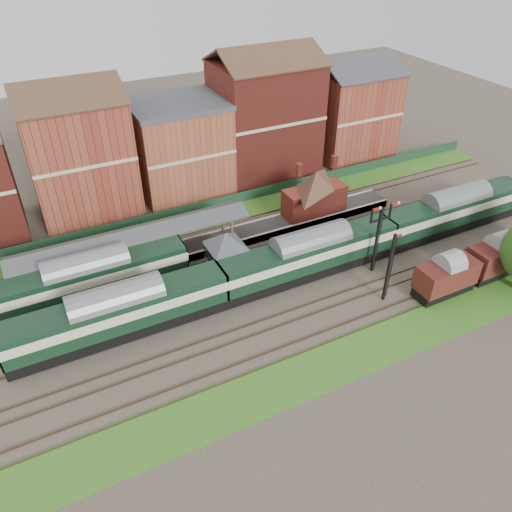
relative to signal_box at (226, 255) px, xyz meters
name	(u,v)px	position (x,y,z in m)	size (l,w,h in m)	color
ground	(266,288)	(3.00, -3.25, -3.19)	(160.00, 160.00, 0.00)	#473D33
grass_back	(208,218)	(3.00, 12.75, -3.16)	(90.00, 4.50, 0.06)	#2D6619
grass_front	(329,365)	(3.00, -15.25, -3.16)	(90.00, 5.00, 0.06)	#2D6619
fence	(202,207)	(3.00, 14.75, -2.44)	(90.00, 0.12, 1.50)	#193823
platform	(189,250)	(-2.00, 6.50, -2.69)	(55.00, 3.40, 1.00)	#2D2D2D
signal_box	(226,255)	(0.00, 0.00, 0.00)	(5.40, 5.40, 6.00)	#59694B
brick_hut	(292,251)	(8.00, 0.00, -2.00)	(3.20, 2.64, 2.94)	maroon
station_building	(315,192)	(15.00, 6.50, 0.76)	(8.10, 8.10, 5.90)	maroon
canopy	(133,233)	(-8.00, 6.50, 1.39)	(26.00, 3.89, 4.08)	#4D5434
semaphore_bracket	(378,235)	(15.04, -5.75, 1.44)	(3.60, 0.25, 8.18)	black
semaphore_siding	(389,267)	(13.02, -10.25, 0.96)	(1.23, 0.25, 8.00)	black
town_backdrop	(179,143)	(2.82, 21.75, 3.81)	(69.00, 10.00, 16.00)	maroon
dmu_train	(310,254)	(8.32, -3.25, -0.44)	(61.74, 3.24, 4.74)	black
platform_railcar	(89,278)	(-13.60, 3.25, -0.52)	(19.99, 3.15, 4.61)	black
goods_van_a	(446,276)	(19.10, -12.25, -0.96)	(6.50, 2.81, 3.94)	black
goods_van_b	(497,257)	(26.38, -12.25, -0.88)	(6.74, 2.92, 4.09)	black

